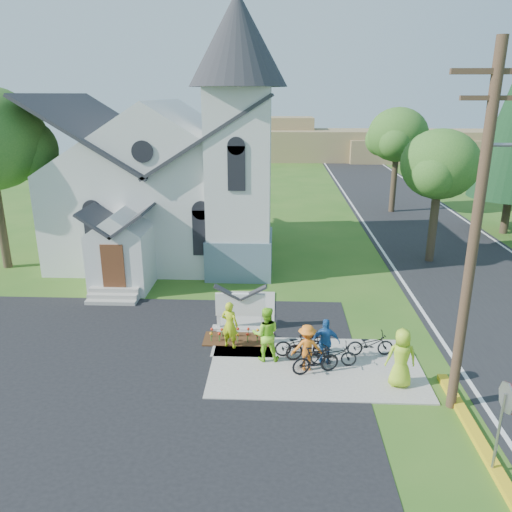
{
  "coord_description": "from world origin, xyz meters",
  "views": [
    {
      "loc": [
        0.15,
        -14.24,
        8.69
      ],
      "look_at": [
        -0.68,
        5.0,
        2.42
      ],
      "focal_mm": 35.0,
      "sensor_mm": 36.0,
      "label": 1
    }
  ],
  "objects_px": {
    "cyclist_1": "(266,334)",
    "church_sign": "(240,305)",
    "cyclist_0": "(230,325)",
    "bike_1": "(308,346)",
    "cyclist_4": "(401,358)",
    "bike_4": "(370,344)",
    "cyclist_2": "(326,342)",
    "bike_0": "(299,344)",
    "bike_2": "(333,354)",
    "cyclist_3": "(307,347)",
    "utility_pole": "(478,227)",
    "stop_sign": "(504,410)",
    "bike_3": "(316,360)"
  },
  "relations": [
    {
      "from": "cyclist_1",
      "to": "utility_pole",
      "type": "bearing_deg",
      "value": 153.38
    },
    {
      "from": "bike_2",
      "to": "bike_4",
      "type": "bearing_deg",
      "value": -59.56
    },
    {
      "from": "church_sign",
      "to": "bike_3",
      "type": "bearing_deg",
      "value": -49.63
    },
    {
      "from": "church_sign",
      "to": "cyclist_4",
      "type": "bearing_deg",
      "value": -35.52
    },
    {
      "from": "cyclist_4",
      "to": "church_sign",
      "type": "bearing_deg",
      "value": -36.39
    },
    {
      "from": "bike_1",
      "to": "cyclist_3",
      "type": "distance_m",
      "value": 0.74
    },
    {
      "from": "cyclist_0",
      "to": "cyclist_1",
      "type": "xyz_separation_m",
      "value": [
        1.3,
        -0.84,
        0.09
      ]
    },
    {
      "from": "cyclist_3",
      "to": "cyclist_2",
      "type": "bearing_deg",
      "value": -154.86
    },
    {
      "from": "cyclist_2",
      "to": "cyclist_1",
      "type": "bearing_deg",
      "value": -1.1
    },
    {
      "from": "stop_sign",
      "to": "bike_1",
      "type": "bearing_deg",
      "value": 128.92
    },
    {
      "from": "bike_2",
      "to": "cyclist_4",
      "type": "distance_m",
      "value": 2.29
    },
    {
      "from": "bike_0",
      "to": "bike_2",
      "type": "xyz_separation_m",
      "value": [
        1.11,
        -0.6,
        -0.04
      ]
    },
    {
      "from": "utility_pole",
      "to": "cyclist_4",
      "type": "height_order",
      "value": "utility_pole"
    },
    {
      "from": "cyclist_2",
      "to": "bike_3",
      "type": "relative_size",
      "value": 1.01
    },
    {
      "from": "bike_2",
      "to": "bike_1",
      "type": "bearing_deg",
      "value": 66.64
    },
    {
      "from": "cyclist_3",
      "to": "bike_3",
      "type": "xyz_separation_m",
      "value": [
        0.28,
        -0.24,
        -0.31
      ]
    },
    {
      "from": "cyclist_4",
      "to": "bike_2",
      "type": "bearing_deg",
      "value": -30.88
    },
    {
      "from": "utility_pole",
      "to": "bike_3",
      "type": "xyz_separation_m",
      "value": [
        -3.9,
        1.57,
        -4.87
      ]
    },
    {
      "from": "cyclist_1",
      "to": "church_sign",
      "type": "bearing_deg",
      "value": -69.33
    },
    {
      "from": "cyclist_2",
      "to": "bike_3",
      "type": "bearing_deg",
      "value": 64.26
    },
    {
      "from": "cyclist_0",
      "to": "bike_2",
      "type": "relative_size",
      "value": 1.13
    },
    {
      "from": "bike_0",
      "to": "cyclist_0",
      "type": "bearing_deg",
      "value": 71.18
    },
    {
      "from": "cyclist_0",
      "to": "cyclist_2",
      "type": "height_order",
      "value": "cyclist_0"
    },
    {
      "from": "stop_sign",
      "to": "cyclist_2",
      "type": "distance_m",
      "value": 6.16
    },
    {
      "from": "bike_0",
      "to": "cyclist_2",
      "type": "bearing_deg",
      "value": -125.98
    },
    {
      "from": "church_sign",
      "to": "cyclist_2",
      "type": "distance_m",
      "value": 3.93
    },
    {
      "from": "stop_sign",
      "to": "cyclist_2",
      "type": "relative_size",
      "value": 1.54
    },
    {
      "from": "cyclist_1",
      "to": "stop_sign",
      "type": "bearing_deg",
      "value": 134.5
    },
    {
      "from": "bike_0",
      "to": "cyclist_1",
      "type": "distance_m",
      "value": 1.29
    },
    {
      "from": "cyclist_1",
      "to": "cyclist_2",
      "type": "xyz_separation_m",
      "value": [
        2.0,
        -0.19,
        -0.15
      ]
    },
    {
      "from": "utility_pole",
      "to": "cyclist_0",
      "type": "height_order",
      "value": "utility_pole"
    },
    {
      "from": "cyclist_2",
      "to": "bike_2",
      "type": "distance_m",
      "value": 0.49
    },
    {
      "from": "stop_sign",
      "to": "cyclist_4",
      "type": "distance_m",
      "value": 4.02
    },
    {
      "from": "utility_pole",
      "to": "cyclist_3",
      "type": "relative_size",
      "value": 6.33
    },
    {
      "from": "cyclist_3",
      "to": "bike_4",
      "type": "xyz_separation_m",
      "value": [
        2.25,
        1.02,
        -0.37
      ]
    },
    {
      "from": "cyclist_2",
      "to": "bike_2",
      "type": "xyz_separation_m",
      "value": [
        0.26,
        -0.11,
        -0.4
      ]
    },
    {
      "from": "cyclist_1",
      "to": "cyclist_4",
      "type": "xyz_separation_m",
      "value": [
        4.18,
        -1.41,
        -0.01
      ]
    },
    {
      "from": "cyclist_0",
      "to": "bike_1",
      "type": "relative_size",
      "value": 1.1
    },
    {
      "from": "stop_sign",
      "to": "bike_0",
      "type": "height_order",
      "value": "stop_sign"
    },
    {
      "from": "cyclist_0",
      "to": "bike_3",
      "type": "distance_m",
      "value": 3.39
    },
    {
      "from": "cyclist_0",
      "to": "cyclist_3",
      "type": "xyz_separation_m",
      "value": [
        2.65,
        -1.42,
        -0.08
      ]
    },
    {
      "from": "bike_2",
      "to": "bike_3",
      "type": "bearing_deg",
      "value": 131.18
    },
    {
      "from": "bike_1",
      "to": "bike_3",
      "type": "height_order",
      "value": "bike_3"
    },
    {
      "from": "bike_1",
      "to": "cyclist_4",
      "type": "distance_m",
      "value": 3.17
    },
    {
      "from": "bike_3",
      "to": "church_sign",
      "type": "bearing_deg",
      "value": 23.2
    },
    {
      "from": "cyclist_3",
      "to": "bike_1",
      "type": "bearing_deg",
      "value": -102.35
    },
    {
      "from": "utility_pole",
      "to": "bike_2",
      "type": "height_order",
      "value": "utility_pole"
    },
    {
      "from": "bike_3",
      "to": "cyclist_3",
      "type": "bearing_deg",
      "value": 32.29
    },
    {
      "from": "cyclist_4",
      "to": "bike_4",
      "type": "height_order",
      "value": "cyclist_4"
    },
    {
      "from": "church_sign",
      "to": "cyclist_0",
      "type": "height_order",
      "value": "cyclist_0"
    }
  ]
}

